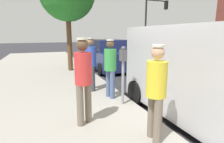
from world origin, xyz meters
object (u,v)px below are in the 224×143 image
(parking_meter_near, at_px, (123,66))
(pedestrian_in_yellow, at_px, (156,88))
(parked_sedan_behind, at_px, (107,56))
(traffic_light_corner, at_px, (153,17))
(pedestrian_in_red, at_px, (83,76))
(pedestrian_in_green, at_px, (110,65))
(pedestrian_in_blue, at_px, (91,61))

(parking_meter_near, height_order, pedestrian_in_yellow, pedestrian_in_yellow)
(parked_sedan_behind, bearing_deg, pedestrian_in_yellow, 76.73)
(traffic_light_corner, bearing_deg, pedestrian_in_red, 52.02)
(pedestrian_in_green, distance_m, parked_sedan_behind, 5.30)
(pedestrian_in_green, relative_size, parked_sedan_behind, 0.38)
(traffic_light_corner, bearing_deg, parked_sedan_behind, 40.66)
(pedestrian_in_blue, height_order, pedestrian_in_green, pedestrian_in_blue)
(parking_meter_near, relative_size, parked_sedan_behind, 0.34)
(pedestrian_in_red, relative_size, parked_sedan_behind, 0.40)
(parking_meter_near, distance_m, pedestrian_in_green, 0.63)
(parking_meter_near, distance_m, pedestrian_in_blue, 1.54)
(parking_meter_near, xyz_separation_m, pedestrian_in_yellow, (0.17, 1.71, -0.08))
(pedestrian_in_yellow, bearing_deg, pedestrian_in_blue, -84.57)
(pedestrian_in_green, xyz_separation_m, traffic_light_corner, (-8.37, -10.76, 2.41))
(pedestrian_in_red, relative_size, traffic_light_corner, 0.34)
(pedestrian_in_blue, bearing_deg, pedestrian_in_green, 112.28)
(pedestrian_in_green, relative_size, pedestrian_in_red, 0.95)
(pedestrian_in_red, height_order, pedestrian_in_yellow, pedestrian_in_red)
(pedestrian_in_red, distance_m, traffic_light_corner, 15.48)
(pedestrian_in_yellow, relative_size, traffic_light_corner, 0.32)
(pedestrian_in_blue, distance_m, pedestrian_in_red, 2.27)
(parking_meter_near, distance_m, pedestrian_in_red, 1.36)
(parking_meter_near, xyz_separation_m, parked_sedan_behind, (-1.56, -5.63, -0.43))
(pedestrian_in_yellow, distance_m, parked_sedan_behind, 7.55)
(traffic_light_corner, bearing_deg, pedestrian_in_yellow, 57.24)
(parking_meter_near, height_order, pedestrian_in_blue, pedestrian_in_blue)
(pedestrian_in_blue, relative_size, parked_sedan_behind, 0.38)
(traffic_light_corner, bearing_deg, parking_meter_near, 54.04)
(pedestrian_in_blue, xyz_separation_m, parked_sedan_behind, (-2.03, -4.16, -0.38))
(parking_meter_near, height_order, pedestrian_in_red, pedestrian_in_red)
(parked_sedan_behind, distance_m, traffic_light_corner, 9.24)
(pedestrian_in_yellow, bearing_deg, pedestrian_in_red, -45.52)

